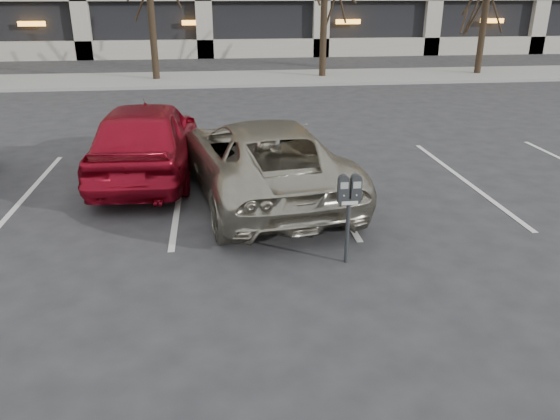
{
  "coord_description": "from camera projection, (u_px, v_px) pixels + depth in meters",
  "views": [
    {
      "loc": [
        -0.69,
        -7.5,
        3.51
      ],
      "look_at": [
        0.09,
        -1.12,
        0.92
      ],
      "focal_mm": 35.0,
      "sensor_mm": 36.0,
      "label": 1
    }
  ],
  "objects": [
    {
      "name": "car_red",
      "position": [
        146.0,
        138.0,
        10.82
      ],
      "size": [
        2.03,
        4.67,
        1.57
      ],
      "primitive_type": "imported",
      "rotation": [
        0.0,
        0.0,
        3.1
      ],
      "color": "maroon",
      "rests_on": "ground"
    },
    {
      "name": "suv_silver",
      "position": [
        262.0,
        158.0,
        9.77
      ],
      "size": [
        3.13,
        5.44,
        1.43
      ],
      "rotation": [
        0.0,
        0.0,
        3.3
      ],
      "color": "#A7A18E",
      "rests_on": "ground"
    },
    {
      "name": "parking_meter",
      "position": [
        349.0,
        197.0,
        7.23
      ],
      "size": [
        0.32,
        0.13,
        1.25
      ],
      "rotation": [
        0.0,
        0.0,
        0.01
      ],
      "color": "black",
      "rests_on": "ground"
    },
    {
      "name": "stall_lines",
      "position": [
        180.0,
        191.0,
        10.26
      ],
      "size": [
        16.9,
        5.2,
        0.0
      ],
      "color": "silver",
      "rests_on": "ground"
    },
    {
      "name": "sidewalk",
      "position": [
        229.0,
        79.0,
        23.01
      ],
      "size": [
        80.0,
        4.0,
        0.12
      ],
      "primitive_type": "cube",
      "color": "gray",
      "rests_on": "ground"
    },
    {
      "name": "ground",
      "position": [
        266.0,
        239.0,
        8.3
      ],
      "size": [
        140.0,
        140.0,
        0.0
      ],
      "primitive_type": "plane",
      "color": "#28282B",
      "rests_on": "ground"
    }
  ]
}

